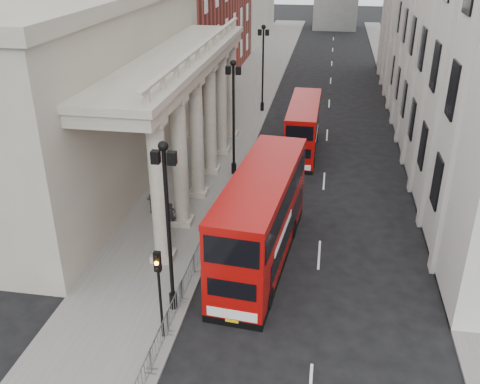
{
  "coord_description": "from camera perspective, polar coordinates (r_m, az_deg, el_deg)",
  "views": [
    {
      "loc": [
        5.87,
        -15.52,
        15.9
      ],
      "look_at": [
        1.24,
        11.84,
        2.59
      ],
      "focal_mm": 40.0,
      "sensor_mm": 36.0,
      "label": 1
    }
  ],
  "objects": [
    {
      "name": "traffic_light",
      "position": [
        22.6,
        -8.67,
        -9.21
      ],
      "size": [
        0.28,
        0.33,
        4.3
      ],
      "color": "black",
      "rests_on": "sidewalk_west"
    },
    {
      "name": "crowd_barriers",
      "position": [
        24.2,
        -7.76,
        -13.67
      ],
      "size": [
        0.5,
        18.75,
        1.1
      ],
      "color": "gray",
      "rests_on": "sidewalk_west"
    },
    {
      "name": "kerb",
      "position": [
        48.56,
        2.09,
        6.57
      ],
      "size": [
        0.2,
        140.0,
        0.14
      ],
      "primitive_type": "cube",
      "color": "slate",
      "rests_on": "ground"
    },
    {
      "name": "ground",
      "position": [
        22.99,
        -8.44,
        -18.51
      ],
      "size": [
        260.0,
        260.0,
        0.0
      ],
      "primitive_type": "plane",
      "color": "black",
      "rests_on": "ground"
    },
    {
      "name": "lamp_post_south",
      "position": [
        23.32,
        -7.71,
        -2.75
      ],
      "size": [
        1.05,
        0.44,
        8.32
      ],
      "color": "black",
      "rests_on": "sidewalk_west"
    },
    {
      "name": "pedestrian_b",
      "position": [
        33.94,
        -9.29,
        -0.82
      ],
      "size": [
        0.86,
        0.69,
        1.73
      ],
      "primitive_type": "imported",
      "rotation": [
        0.0,
        0.0,
        3.1
      ],
      "color": "black",
      "rests_on": "sidewalk_west"
    },
    {
      "name": "bus_near",
      "position": [
        28.05,
        2.28,
        -2.63
      ],
      "size": [
        3.85,
        11.9,
        5.05
      ],
      "rotation": [
        0.0,
        0.0,
        -0.09
      ],
      "color": "#9B0907",
      "rests_on": "ground"
    },
    {
      "name": "lamp_post_north",
      "position": [
        53.08,
        2.46,
        13.64
      ],
      "size": [
        1.05,
        0.44,
        8.32
      ],
      "color": "black",
      "rests_on": "sidewalk_west"
    },
    {
      "name": "pedestrian_c",
      "position": [
        39.78,
        -4.44,
        3.42
      ],
      "size": [
        0.83,
        0.58,
        1.61
      ],
      "primitive_type": "imported",
      "rotation": [
        0.0,
        0.0,
        6.19
      ],
      "color": "black",
      "rests_on": "sidewalk_west"
    },
    {
      "name": "sidewalk_east",
      "position": [
        48.8,
        18.13,
        5.38
      ],
      "size": [
        3.0,
        140.0,
        0.12
      ],
      "primitive_type": "cube",
      "color": "slate",
      "rests_on": "ground"
    },
    {
      "name": "lamp_post_mid",
      "position": [
        37.74,
        -0.7,
        8.69
      ],
      "size": [
        1.05,
        0.44,
        8.32
      ],
      "color": "black",
      "rests_on": "sidewalk_west"
    },
    {
      "name": "sidewalk_west",
      "position": [
        49.01,
        -1.35,
        6.75
      ],
      "size": [
        6.0,
        140.0,
        0.12
      ],
      "primitive_type": "cube",
      "color": "slate",
      "rests_on": "ground"
    },
    {
      "name": "portico_building",
      "position": [
        38.6,
        -16.1,
        9.76
      ],
      "size": [
        9.0,
        28.0,
        12.0
      ],
      "primitive_type": "cube",
      "color": "gray",
      "rests_on": "ground"
    },
    {
      "name": "pedestrian_a",
      "position": [
        32.13,
        -7.36,
        -2.47
      ],
      "size": [
        0.62,
        0.46,
        1.53
      ],
      "primitive_type": "imported",
      "rotation": [
        0.0,
        0.0,
        0.19
      ],
      "color": "black",
      "rests_on": "sidewalk_west"
    },
    {
      "name": "bus_far",
      "position": [
        43.39,
        6.77,
        6.93
      ],
      "size": [
        2.37,
        9.47,
        4.08
      ],
      "rotation": [
        0.0,
        0.0,
        -0.01
      ],
      "color": "#9C0907",
      "rests_on": "ground"
    }
  ]
}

